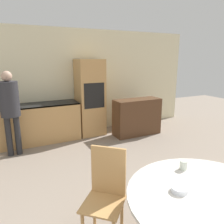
{
  "coord_description": "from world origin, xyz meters",
  "views": [
    {
      "loc": [
        -1.41,
        -0.04,
        1.89
      ],
      "look_at": [
        0.03,
        2.87,
        1.09
      ],
      "focal_mm": 35.0,
      "sensor_mm": 36.0,
      "label": 1
    }
  ],
  "objects_px": {
    "chair_far_left": "(106,190)",
    "person_standing": "(10,105)",
    "oven_unit": "(90,98)",
    "dining_table": "(209,214)",
    "bowl_centre": "(180,189)",
    "sideboard": "(137,117)",
    "cup": "(183,165)"
  },
  "relations": [
    {
      "from": "chair_far_left",
      "to": "person_standing",
      "type": "height_order",
      "value": "person_standing"
    },
    {
      "from": "oven_unit",
      "to": "dining_table",
      "type": "xyz_separation_m",
      "value": [
        -0.38,
        -3.94,
        -0.38
      ]
    },
    {
      "from": "oven_unit",
      "to": "bowl_centre",
      "type": "distance_m",
      "value": 3.82
    },
    {
      "from": "oven_unit",
      "to": "sideboard",
      "type": "xyz_separation_m",
      "value": [
        1.03,
        -0.56,
        -0.48
      ]
    },
    {
      "from": "dining_table",
      "to": "bowl_centre",
      "type": "bearing_deg",
      "value": 140.02
    },
    {
      "from": "person_standing",
      "to": "cup",
      "type": "xyz_separation_m",
      "value": [
        1.57,
        -2.96,
        -0.24
      ]
    },
    {
      "from": "cup",
      "to": "chair_far_left",
      "type": "bearing_deg",
      "value": 159.71
    },
    {
      "from": "dining_table",
      "to": "person_standing",
      "type": "height_order",
      "value": "person_standing"
    },
    {
      "from": "person_standing",
      "to": "bowl_centre",
      "type": "distance_m",
      "value": 3.49
    },
    {
      "from": "oven_unit",
      "to": "dining_table",
      "type": "distance_m",
      "value": 3.98
    },
    {
      "from": "person_standing",
      "to": "bowl_centre",
      "type": "relative_size",
      "value": 11.12
    },
    {
      "from": "sideboard",
      "to": "chair_far_left",
      "type": "bearing_deg",
      "value": -128.11
    },
    {
      "from": "dining_table",
      "to": "chair_far_left",
      "type": "relative_size",
      "value": 1.46
    },
    {
      "from": "oven_unit",
      "to": "sideboard",
      "type": "bearing_deg",
      "value": -28.64
    },
    {
      "from": "person_standing",
      "to": "sideboard",
      "type": "bearing_deg",
      "value": -0.72
    },
    {
      "from": "oven_unit",
      "to": "chair_far_left",
      "type": "bearing_deg",
      "value": -107.96
    },
    {
      "from": "bowl_centre",
      "to": "cup",
      "type": "bearing_deg",
      "value": 42.09
    },
    {
      "from": "dining_table",
      "to": "bowl_centre",
      "type": "distance_m",
      "value": 0.33
    },
    {
      "from": "sideboard",
      "to": "dining_table",
      "type": "relative_size",
      "value": 0.82
    },
    {
      "from": "cup",
      "to": "dining_table",
      "type": "bearing_deg",
      "value": -104.96
    },
    {
      "from": "chair_far_left",
      "to": "dining_table",
      "type": "bearing_deg",
      "value": -5.67
    },
    {
      "from": "oven_unit",
      "to": "sideboard",
      "type": "relative_size",
      "value": 1.57
    },
    {
      "from": "chair_far_left",
      "to": "sideboard",
      "type": "bearing_deg",
      "value": 94.85
    },
    {
      "from": "chair_far_left",
      "to": "cup",
      "type": "distance_m",
      "value": 0.86
    },
    {
      "from": "oven_unit",
      "to": "chair_far_left",
      "type": "relative_size",
      "value": 1.88
    },
    {
      "from": "sideboard",
      "to": "bowl_centre",
      "type": "xyz_separation_m",
      "value": [
        -1.61,
        -3.21,
        0.31
      ]
    },
    {
      "from": "person_standing",
      "to": "cup",
      "type": "height_order",
      "value": "person_standing"
    },
    {
      "from": "sideboard",
      "to": "cup",
      "type": "xyz_separation_m",
      "value": [
        -1.29,
        -2.92,
        0.34
      ]
    },
    {
      "from": "person_standing",
      "to": "bowl_centre",
      "type": "xyz_separation_m",
      "value": [
        1.25,
        -3.25,
        -0.27
      ]
    },
    {
      "from": "oven_unit",
      "to": "sideboard",
      "type": "height_order",
      "value": "oven_unit"
    },
    {
      "from": "oven_unit",
      "to": "cup",
      "type": "xyz_separation_m",
      "value": [
        -0.26,
        -3.48,
        -0.15
      ]
    },
    {
      "from": "cup",
      "to": "oven_unit",
      "type": "bearing_deg",
      "value": 85.74
    }
  ]
}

